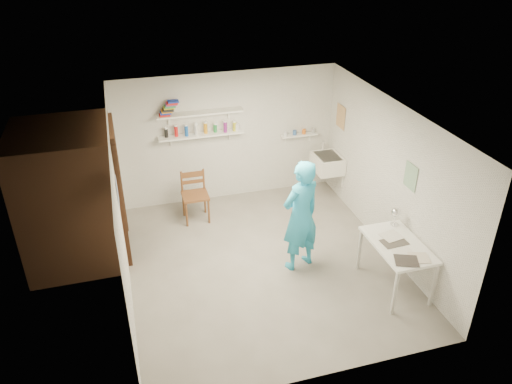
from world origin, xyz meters
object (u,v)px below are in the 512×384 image
object	(u,v)px
belfast_sink	(327,163)
work_table	(395,265)
wall_clock	(301,191)
man	(301,216)
wooden_chair	(195,196)
desk_lamp	(396,212)

from	to	relation	value
belfast_sink	work_table	xyz separation A→B (m)	(-0.11, -2.72, -0.33)
belfast_sink	wall_clock	distance (m)	2.09
man	wooden_chair	size ratio (longest dim) A/B	1.85
man	wooden_chair	distance (m)	2.19
wall_clock	wooden_chair	world-z (taller)	wall_clock
wooden_chair	work_table	xyz separation A→B (m)	(2.40, -2.58, -0.11)
man	wall_clock	world-z (taller)	man
wooden_chair	desk_lamp	size ratio (longest dim) A/B	6.88
wall_clock	work_table	world-z (taller)	wall_clock
man	work_table	size ratio (longest dim) A/B	1.59
belfast_sink	man	size ratio (longest dim) A/B	0.34
belfast_sink	work_table	distance (m)	2.75
wall_clock	desk_lamp	xyz separation A→B (m)	(1.24, -0.61, -0.22)
belfast_sink	desk_lamp	world-z (taller)	desk_lamp
belfast_sink	man	world-z (taller)	man
wall_clock	wooden_chair	xyz separation A→B (m)	(-1.34, 1.53, -0.70)
man	wooden_chair	world-z (taller)	man
belfast_sink	wooden_chair	distance (m)	2.52
desk_lamp	belfast_sink	bearing A→B (deg)	91.83
wooden_chair	work_table	bearing A→B (deg)	-46.80
belfast_sink	man	bearing A→B (deg)	-123.45
wall_clock	man	bearing A→B (deg)	-129.06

